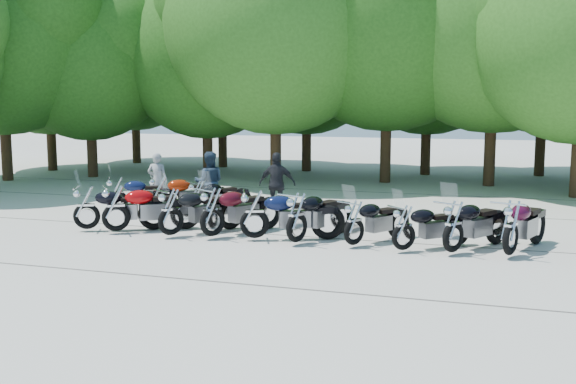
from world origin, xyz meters
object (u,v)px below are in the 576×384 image
(motorcycle_11, at_px, (160,193))
(rider_1, at_px, (209,182))
(motorcycle_9, at_px, (511,226))
(motorcycle_3, at_px, (212,210))
(motorcycle_2, at_px, (171,210))
(motorcycle_5, at_px, (297,216))
(motorcycle_10, at_px, (117,193))
(motorcycle_12, at_px, (198,196))
(motorcycle_1, at_px, (116,207))
(motorcycle_8, at_px, (453,225))
(motorcycle_4, at_px, (255,212))
(motorcycle_0, at_px, (86,206))
(rider_2, at_px, (277,184))
(rider_0, at_px, (157,180))
(motorcycle_7, at_px, (404,226))
(motorcycle_6, at_px, (354,221))

(motorcycle_11, bearing_deg, rider_1, -87.77)
(motorcycle_9, bearing_deg, motorcycle_3, 20.50)
(motorcycle_2, xyz_separation_m, motorcycle_5, (3.18, 0.13, 0.01))
(rider_1, bearing_deg, motorcycle_10, 0.53)
(motorcycle_11, bearing_deg, motorcycle_2, 179.85)
(motorcycle_12, bearing_deg, motorcycle_1, 108.61)
(motorcycle_8, bearing_deg, motorcycle_4, 30.21)
(rider_1, bearing_deg, motorcycle_0, 42.65)
(rider_2, bearing_deg, motorcycle_2, 62.13)
(motorcycle_5, xyz_separation_m, rider_1, (-3.81, 3.59, 0.22))
(motorcycle_1, xyz_separation_m, motorcycle_12, (0.90, 2.91, -0.11))
(motorcycle_9, relative_size, rider_2, 1.35)
(motorcycle_5, bearing_deg, motorcycle_1, 23.47)
(motorcycle_5, bearing_deg, motorcycle_4, 14.91)
(rider_0, distance_m, rider_2, 4.04)
(motorcycle_0, distance_m, motorcycle_5, 5.61)
(motorcycle_7, height_order, motorcycle_12, motorcycle_7)
(rider_2, bearing_deg, rider_0, -10.59)
(motorcycle_7, bearing_deg, motorcycle_4, 43.07)
(motorcycle_9, distance_m, rider_2, 7.44)
(motorcycle_1, distance_m, motorcycle_5, 4.74)
(motorcycle_10, height_order, rider_2, rider_2)
(motorcycle_8, bearing_deg, rider_1, 5.81)
(motorcycle_9, relative_size, motorcycle_10, 1.14)
(motorcycle_5, bearing_deg, motorcycle_2, 24.70)
(motorcycle_12, bearing_deg, motorcycle_2, 138.31)
(motorcycle_3, xyz_separation_m, rider_0, (-3.61, 3.95, 0.15))
(motorcycle_1, relative_size, motorcycle_4, 1.00)
(motorcycle_2, bearing_deg, motorcycle_7, -144.85)
(motorcycle_9, bearing_deg, rider_0, -0.34)
(motorcycle_0, bearing_deg, motorcycle_5, -114.45)
(motorcycle_1, distance_m, motorcycle_10, 3.12)
(motorcycle_1, bearing_deg, rider_2, -75.49)
(motorcycle_2, distance_m, motorcycle_8, 6.73)
(motorcycle_8, height_order, motorcycle_11, motorcycle_8)
(motorcycle_10, xyz_separation_m, motorcycle_11, (1.33, 0.17, 0.04))
(motorcycle_0, height_order, motorcycle_9, motorcycle_9)
(motorcycle_2, height_order, motorcycle_6, motorcycle_2)
(motorcycle_8, bearing_deg, motorcycle_0, 32.25)
(motorcycle_0, bearing_deg, motorcycle_7, -114.98)
(motorcycle_5, height_order, rider_2, rider_2)
(motorcycle_9, bearing_deg, motorcycle_10, 7.40)
(motorcycle_8, bearing_deg, motorcycle_12, 10.96)
(motorcycle_1, bearing_deg, motorcycle_0, 50.95)
(motorcycle_0, height_order, motorcycle_10, motorcycle_0)
(motorcycle_10, distance_m, rider_1, 2.74)
(motorcycle_10, bearing_deg, motorcycle_6, -137.10)
(motorcycle_2, xyz_separation_m, motorcycle_8, (6.73, 0.16, -0.01))
(motorcycle_2, relative_size, motorcycle_12, 1.16)
(motorcycle_1, bearing_deg, motorcycle_4, -123.98)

